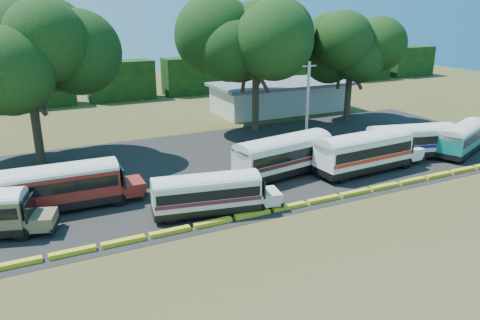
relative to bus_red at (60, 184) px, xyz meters
name	(u,v)px	position (x,y,z in m)	size (l,w,h in m)	color
ground	(278,218)	(13.22, -8.04, -1.96)	(160.00, 160.00, 0.00)	#384517
asphalt_strip	(221,165)	(14.22, 3.96, -1.95)	(64.00, 24.00, 0.02)	black
curb	(271,210)	(13.22, -7.04, -1.81)	(53.70, 0.45, 0.30)	gold
terminal_building	(280,96)	(31.22, 21.96, 0.07)	(19.00, 9.00, 4.00)	beige
treeline_backdrop	(121,80)	(13.22, 39.96, 1.04)	(130.00, 4.00, 6.00)	black
bus_red	(60,184)	(0.00, 0.00, 0.00)	(10.46, 2.85, 3.42)	black
bus_cream_west	(209,192)	(9.17, -5.37, -0.27)	(9.37, 3.87, 3.00)	black
bus_cream_east	(285,153)	(18.06, -0.94, 0.07)	(11.20, 4.47, 3.59)	black
bus_white_red	(366,150)	(24.81, -3.27, 0.09)	(11.17, 3.38, 3.62)	black
bus_white_blue	(413,139)	(31.60, -2.12, -0.07)	(10.45, 4.79, 3.34)	black
bus_teal	(464,137)	(37.15, -3.25, -0.19)	(9.57, 5.75, 3.09)	black
tree_west	(25,47)	(-0.63, 11.96, 8.68)	(12.10, 12.10, 15.11)	#322519
tree_center	(256,40)	(23.05, 13.96, 8.39)	(11.63, 11.63, 14.65)	#322519
tree_east	(352,45)	(35.84, 13.14, 7.47)	(9.02, 9.02, 12.80)	#322519
utility_pole	(307,105)	(24.17, 4.98, 2.59)	(1.60, 0.30, 8.88)	#9A968C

